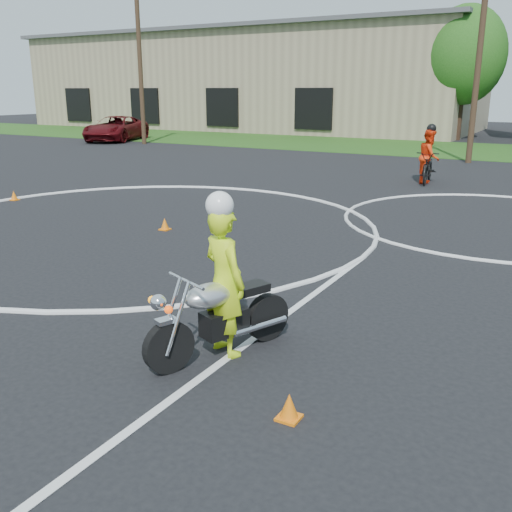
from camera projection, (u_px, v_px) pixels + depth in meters
The scene contains 10 objects.
ground at pixel (46, 254), 12.16m from camera, with size 120.00×120.00×0.00m, color black.
grass_strip at pixel (400, 147), 34.73m from camera, with size 120.00×10.00×0.02m, color #1E4714.
course_markings at pixel (239, 225), 14.78m from camera, with size 19.05×19.05×0.12m.
primary_motorcycle at pixel (218, 315), 7.36m from camera, with size 1.14×2.11×1.17m.
rider_primary_grp at pixel (224, 277), 7.34m from camera, with size 0.84×0.71×2.17m.
rider_second_grp at pixel (429, 162), 21.21m from camera, with size 1.06×2.34×2.18m.
pickup_grp at pixel (116, 129), 38.82m from camera, with size 4.41×6.46×1.64m.
traffic_cones at pixel (186, 241), 12.69m from camera, with size 17.19×11.27×0.30m.
warehouse at pixel (251, 81), 52.91m from camera, with size 41.00×17.00×8.30m.
utility_poles at pixel (480, 48), 25.90m from camera, with size 41.60×1.12×10.00m.
Camera 1 is at (9.65, -7.97, 3.37)m, focal length 40.00 mm.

